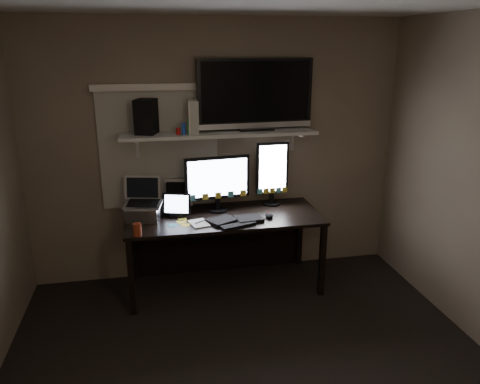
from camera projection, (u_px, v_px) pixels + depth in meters
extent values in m
plane|color=brown|center=(217.00, 152.00, 4.53)|extent=(3.60, 0.00, 3.60)
cube|color=beige|center=(159.00, 150.00, 4.40)|extent=(1.10, 0.02, 1.10)
cube|color=black|center=(224.00, 217.00, 4.34)|extent=(1.80, 0.75, 0.03)
cube|color=black|center=(219.00, 238.00, 4.79)|extent=(1.80, 0.02, 0.70)
cube|color=black|center=(131.00, 278.00, 3.98)|extent=(0.05, 0.05, 0.70)
cube|color=black|center=(322.00, 260.00, 4.30)|extent=(0.05, 0.05, 0.70)
cube|color=black|center=(133.00, 246.00, 4.61)|extent=(0.05, 0.05, 0.70)
cube|color=black|center=(299.00, 233.00, 4.93)|extent=(0.05, 0.05, 0.70)
cube|color=beige|center=(219.00, 133.00, 4.30)|extent=(1.80, 0.35, 0.03)
cube|color=black|center=(217.00, 183.00, 4.39)|extent=(0.62, 0.13, 0.54)
cube|color=black|center=(272.00, 173.00, 4.55)|extent=(0.32, 0.07, 0.63)
cube|color=black|center=(236.00, 220.00, 4.19)|extent=(0.53, 0.34, 0.03)
ellipsoid|color=black|center=(269.00, 215.00, 4.28)|extent=(0.09, 0.12, 0.04)
cube|color=beige|center=(199.00, 223.00, 4.13)|extent=(0.19, 0.24, 0.01)
cube|color=black|center=(176.00, 205.00, 4.27)|extent=(0.28, 0.18, 0.23)
cube|color=black|center=(179.00, 194.00, 4.51)|extent=(0.24, 0.14, 0.29)
cube|color=silver|center=(143.00, 200.00, 4.19)|extent=(0.38, 0.34, 0.37)
cylinder|color=maroon|center=(137.00, 230.00, 3.87)|extent=(0.09, 0.09, 0.11)
cube|color=black|center=(255.00, 94.00, 4.31)|extent=(1.10, 0.25, 0.65)
cube|color=silver|center=(193.00, 116.00, 4.21)|extent=(0.10, 0.25, 0.30)
cube|color=black|center=(146.00, 117.00, 4.16)|extent=(0.22, 0.25, 0.31)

